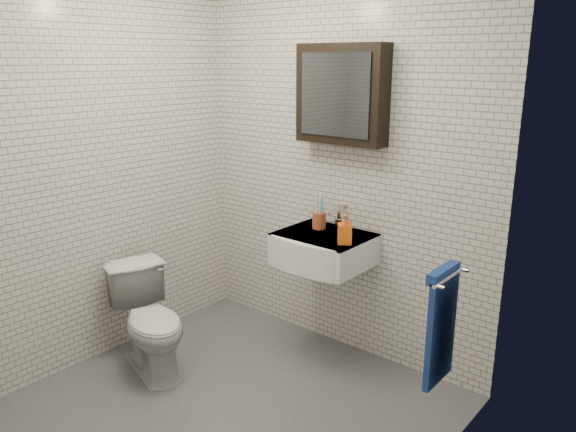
{
  "coord_description": "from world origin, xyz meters",
  "views": [
    {
      "loc": [
        2.02,
        -1.95,
        1.92
      ],
      "look_at": [
        0.02,
        0.45,
        1.03
      ],
      "focal_mm": 35.0,
      "sensor_mm": 36.0,
      "label": 1
    }
  ],
  "objects": [
    {
      "name": "towel_rail",
      "position": [
        1.04,
        0.35,
        0.72
      ],
      "size": [
        0.09,
        0.3,
        0.58
      ],
      "color": "silver",
      "rests_on": "room_shell"
    },
    {
      "name": "toothbrush_cup",
      "position": [
        -0.04,
        0.85,
        0.91
      ],
      "size": [
        0.09,
        0.09,
        0.24
      ],
      "rotation": [
        0.0,
        0.0,
        0.01
      ],
      "color": "#A04828",
      "rests_on": "washbasin"
    },
    {
      "name": "ground",
      "position": [
        0.0,
        0.0,
        0.01
      ],
      "size": [
        2.2,
        2.0,
        0.01
      ],
      "primitive_type": "cube",
      "color": "#4C4E54",
      "rests_on": "ground"
    },
    {
      "name": "room_shell",
      "position": [
        0.0,
        0.0,
        1.47
      ],
      "size": [
        2.22,
        2.02,
        2.51
      ],
      "color": "silver",
      "rests_on": "ground"
    },
    {
      "name": "soap_bottle",
      "position": [
        0.25,
        0.7,
        0.94
      ],
      "size": [
        0.12,
        0.12,
        0.18
      ],
      "primitive_type": "imported",
      "rotation": [
        0.0,
        0.0,
        0.66
      ],
      "color": "orange",
      "rests_on": "washbasin"
    },
    {
      "name": "faucet",
      "position": [
        0.05,
        0.93,
        0.92
      ],
      "size": [
        0.06,
        0.2,
        0.15
      ],
      "color": "silver",
      "rests_on": "washbasin"
    },
    {
      "name": "toilet",
      "position": [
        -0.68,
        -0.05,
        0.33
      ],
      "size": [
        0.73,
        0.55,
        0.66
      ],
      "primitive_type": "imported",
      "rotation": [
        0.0,
        0.0,
        1.26
      ],
      "color": "silver",
      "rests_on": "ground"
    },
    {
      "name": "mirror_cabinet",
      "position": [
        0.05,
        0.93,
        1.7
      ],
      "size": [
        0.6,
        0.15,
        0.6
      ],
      "color": "black",
      "rests_on": "room_shell"
    },
    {
      "name": "washbasin",
      "position": [
        0.05,
        0.73,
        0.76
      ],
      "size": [
        0.55,
        0.5,
        0.2
      ],
      "color": "white",
      "rests_on": "room_shell"
    }
  ]
}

